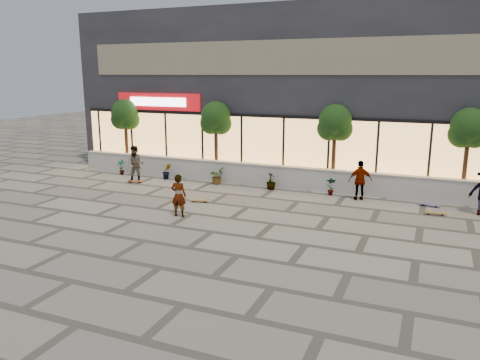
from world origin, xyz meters
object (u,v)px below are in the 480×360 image
at_px(skateboard_right_far, 429,205).
at_px(skateboard_right_near, 435,213).
at_px(tree_mideast, 335,125).
at_px(tree_west, 125,116).
at_px(skateboard_center, 199,200).
at_px(tree_east, 469,130).
at_px(skater_right_near, 360,180).
at_px(skateboard_left, 136,181).
at_px(skater_center, 179,195).
at_px(skater_left, 136,164).
at_px(tree_midwest, 216,120).

bearing_deg(skateboard_right_far, skateboard_right_near, -68.58).
bearing_deg(tree_mideast, tree_west, 180.00).
bearing_deg(skateboard_center, tree_mideast, 30.43).
bearing_deg(tree_east, skateboard_right_near, -110.67).
bearing_deg(tree_mideast, skateboard_center, -135.69).
xyz_separation_m(tree_west, skateboard_center, (6.86, -4.53, -2.91)).
distance_m(tree_west, tree_mideast, 11.50).
relative_size(skater_right_near, skateboard_left, 2.18).
bearing_deg(skater_right_near, tree_mideast, -68.75).
relative_size(tree_east, skateboard_right_far, 4.59).
bearing_deg(skater_center, skateboard_right_far, -156.03).
distance_m(skateboard_right_near, skateboard_right_far, 1.17).
height_order(tree_mideast, skater_right_near, tree_mideast).
xyz_separation_m(tree_mideast, skateboard_left, (-9.20, -2.55, -2.91)).
bearing_deg(skater_left, tree_east, -7.60).
bearing_deg(skater_center, skateboard_left, -46.24).
distance_m(tree_midwest, tree_mideast, 6.00).
bearing_deg(skateboard_right_near, tree_west, 163.59).
relative_size(skater_right_near, skateboard_right_far, 1.99).
bearing_deg(skateboard_right_near, skater_left, 172.36).
relative_size(tree_east, skater_center, 2.42).
distance_m(tree_west, skateboard_left, 4.50).
bearing_deg(tree_midwest, tree_east, 0.00).
bearing_deg(tree_midwest, skateboard_center, -73.25).
xyz_separation_m(skater_left, skater_right_near, (10.67, 0.94, -0.06)).
bearing_deg(skateboard_right_near, tree_mideast, 142.50).
distance_m(skater_right_near, skateboard_right_far, 2.88).
distance_m(tree_east, skateboard_right_near, 4.06).
height_order(skateboard_right_near, skateboard_right_far, skateboard_right_far).
height_order(tree_west, skater_right_near, tree_west).
bearing_deg(skater_right_near, skateboard_right_near, 137.73).
bearing_deg(skateboard_center, skater_right_near, 12.01).
height_order(skater_right_near, skateboard_right_far, skater_right_near).
xyz_separation_m(tree_midwest, tree_mideast, (6.00, 0.00, 0.00)).
distance_m(tree_east, skateboard_right_far, 3.49).
height_order(tree_mideast, skater_center, tree_mideast).
relative_size(tree_mideast, skater_left, 2.14).
height_order(skater_center, skateboard_right_far, skater_center).
distance_m(tree_west, skateboard_right_far, 16.10).
relative_size(skateboard_center, skateboard_left, 1.06).
distance_m(tree_east, skater_center, 12.09).
height_order(tree_mideast, skateboard_center, tree_mideast).
relative_size(tree_mideast, tree_east, 1.00).
height_order(skater_center, skater_right_near, skater_right_near).
height_order(skater_left, skater_right_near, skater_left).
relative_size(tree_east, skateboard_center, 4.75).
xyz_separation_m(tree_midwest, skater_left, (-3.19, -2.50, -2.07)).
bearing_deg(tree_west, skateboard_right_far, -5.44).
distance_m(tree_west, skateboard_center, 8.72).
relative_size(tree_mideast, skater_center, 2.42).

